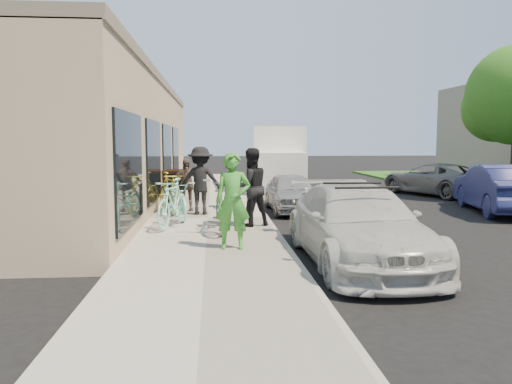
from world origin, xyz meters
name	(u,v)px	position (x,y,z in m)	size (l,w,h in m)	color
ground	(304,246)	(0.00, 0.00, 0.00)	(120.00, 120.00, 0.00)	black
sidewalk	(208,220)	(-2.00, 3.00, 0.07)	(3.00, 34.00, 0.15)	#A39E92
curb	(267,220)	(-0.45, 3.00, 0.07)	(0.12, 34.00, 0.13)	gray
storefront	(116,141)	(-5.24, 7.99, 2.12)	(3.60, 20.00, 4.22)	tan
bike_rack	(169,195)	(-3.07, 3.91, 0.65)	(0.07, 0.59, 0.83)	black
sandwich_board	(174,186)	(-3.13, 6.31, 0.69)	(0.72, 0.73, 1.06)	black
sedan_white	(357,225)	(0.67, -1.47, 0.68)	(1.94, 4.68, 1.39)	#BABAB5
sedan_silver	(292,192)	(0.51, 4.96, 0.59)	(1.39, 3.45, 1.18)	#A0A0A5
moving_truck	(278,163)	(0.88, 10.93, 1.20)	(2.50, 5.66, 2.71)	white
far_car_blue	(499,188)	(6.64, 4.17, 0.73)	(1.55, 4.44, 1.46)	navy
far_car_gray	(434,179)	(6.89, 9.11, 0.63)	(2.09, 4.53, 1.26)	#5D6063
tandem_bike	(222,203)	(-1.67, 1.20, 0.75)	(0.79, 2.28, 1.20)	#B9B9BB
woman_rider	(233,201)	(-1.49, -0.78, 1.04)	(0.65, 0.43, 1.79)	#388A2E
man_standing	(251,187)	(-0.98, 1.67, 1.06)	(0.89, 0.69, 1.83)	black
cruiser_bike_a	(173,203)	(-2.79, 1.68, 0.71)	(0.53, 1.87, 1.12)	#96E0CD
cruiser_bike_b	(178,200)	(-2.77, 2.91, 0.64)	(0.64, 1.85, 0.97)	#96E0CD
cruiser_bike_c	(169,192)	(-3.09, 4.21, 0.71)	(0.52, 1.85, 1.11)	gold
bystander_a	(201,181)	(-2.20, 3.64, 1.07)	(1.19, 0.68, 1.84)	black
bystander_b	(186,185)	(-2.63, 4.34, 0.90)	(0.88, 0.37, 1.51)	brown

